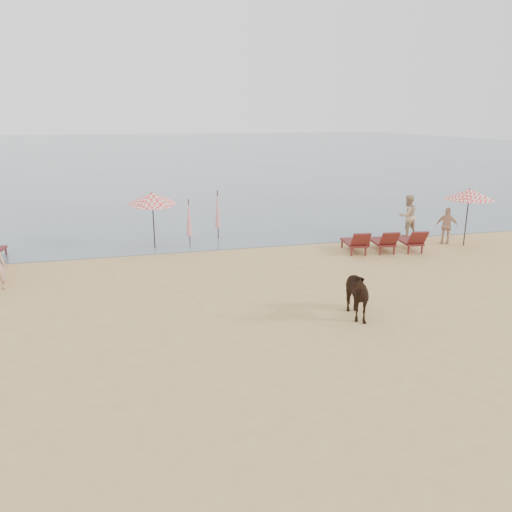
{
  "coord_description": "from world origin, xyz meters",
  "views": [
    {
      "loc": [
        -3.82,
        -9.78,
        5.41
      ],
      "look_at": [
        0.0,
        5.0,
        1.1
      ],
      "focal_mm": 35.0,
      "sensor_mm": 36.0,
      "label": 1
    }
  ],
  "objects_px": {
    "umbrella_open_right": "(469,194)",
    "umbrella_closed_right": "(218,209)",
    "umbrella_closed_left": "(189,218)",
    "cow": "(352,292)",
    "umbrella_open_left_b": "(152,198)",
    "lounger_cluster_right": "(384,241)",
    "beachgoer_right_b": "(447,226)",
    "beachgoer_right_a": "(408,216)"
  },
  "relations": [
    {
      "from": "umbrella_open_right",
      "to": "umbrella_closed_right",
      "type": "xyz_separation_m",
      "value": [
        -10.05,
        3.81,
        -0.86
      ]
    },
    {
      "from": "umbrella_closed_left",
      "to": "cow",
      "type": "height_order",
      "value": "umbrella_closed_left"
    },
    {
      "from": "umbrella_open_left_b",
      "to": "umbrella_closed_right",
      "type": "xyz_separation_m",
      "value": [
        2.89,
        0.97,
        -0.77
      ]
    },
    {
      "from": "umbrella_open_right",
      "to": "umbrella_open_left_b",
      "type": "bearing_deg",
      "value": 162.42
    },
    {
      "from": "umbrella_open_right",
      "to": "cow",
      "type": "height_order",
      "value": "umbrella_open_right"
    },
    {
      "from": "lounger_cluster_right",
      "to": "cow",
      "type": "distance_m",
      "value": 7.29
    },
    {
      "from": "umbrella_closed_left",
      "to": "beachgoer_right_b",
      "type": "xyz_separation_m",
      "value": [
        10.88,
        -2.23,
        -0.48
      ]
    },
    {
      "from": "beachgoer_right_a",
      "to": "umbrella_closed_left",
      "type": "bearing_deg",
      "value": -11.97
    },
    {
      "from": "beachgoer_right_b",
      "to": "umbrella_closed_left",
      "type": "bearing_deg",
      "value": 20.81
    },
    {
      "from": "umbrella_closed_left",
      "to": "beachgoer_right_b",
      "type": "distance_m",
      "value": 11.12
    },
    {
      "from": "lounger_cluster_right",
      "to": "umbrella_open_right",
      "type": "xyz_separation_m",
      "value": [
        3.9,
        0.12,
        1.76
      ]
    },
    {
      "from": "umbrella_open_right",
      "to": "beachgoer_right_a",
      "type": "distance_m",
      "value": 2.95
    },
    {
      "from": "beachgoer_right_b",
      "to": "umbrella_open_left_b",
      "type": "bearing_deg",
      "value": 21.47
    },
    {
      "from": "umbrella_open_right",
      "to": "umbrella_closed_left",
      "type": "relative_size",
      "value": 1.19
    },
    {
      "from": "umbrella_open_right",
      "to": "beachgoer_right_b",
      "type": "bearing_deg",
      "value": 137.23
    },
    {
      "from": "umbrella_closed_left",
      "to": "cow",
      "type": "bearing_deg",
      "value": -68.86
    },
    {
      "from": "umbrella_open_left_b",
      "to": "cow",
      "type": "height_order",
      "value": "umbrella_open_left_b"
    },
    {
      "from": "beachgoer_right_b",
      "to": "umbrella_closed_right",
      "type": "bearing_deg",
      "value": 12.86
    },
    {
      "from": "lounger_cluster_right",
      "to": "umbrella_open_left_b",
      "type": "distance_m",
      "value": 9.66
    },
    {
      "from": "lounger_cluster_right",
      "to": "umbrella_open_left_b",
      "type": "bearing_deg",
      "value": 169.12
    },
    {
      "from": "umbrella_open_left_b",
      "to": "cow",
      "type": "distance_m",
      "value": 10.25
    },
    {
      "from": "lounger_cluster_right",
      "to": "umbrella_open_left_b",
      "type": "xyz_separation_m",
      "value": [
        -9.04,
        2.96,
        1.67
      ]
    },
    {
      "from": "umbrella_closed_left",
      "to": "cow",
      "type": "relative_size",
      "value": 1.23
    },
    {
      "from": "umbrella_closed_right",
      "to": "beachgoer_right_b",
      "type": "relative_size",
      "value": 1.4
    },
    {
      "from": "umbrella_open_left_b",
      "to": "umbrella_open_right",
      "type": "distance_m",
      "value": 13.25
    },
    {
      "from": "umbrella_open_left_b",
      "to": "cow",
      "type": "bearing_deg",
      "value": -42.58
    },
    {
      "from": "umbrella_open_left_b",
      "to": "lounger_cluster_right",
      "type": "bearing_deg",
      "value": 0.75
    },
    {
      "from": "umbrella_closed_left",
      "to": "beachgoer_right_a",
      "type": "bearing_deg",
      "value": -2.63
    },
    {
      "from": "umbrella_open_left_b",
      "to": "umbrella_closed_left",
      "type": "height_order",
      "value": "umbrella_open_left_b"
    },
    {
      "from": "umbrella_open_right",
      "to": "umbrella_closed_right",
      "type": "relative_size",
      "value": 1.11
    },
    {
      "from": "cow",
      "to": "umbrella_closed_right",
      "type": "bearing_deg",
      "value": 106.7
    },
    {
      "from": "umbrella_open_right",
      "to": "umbrella_closed_left",
      "type": "bearing_deg",
      "value": 161.62
    },
    {
      "from": "cow",
      "to": "umbrella_open_right",
      "type": "bearing_deg",
      "value": 42.4
    },
    {
      "from": "cow",
      "to": "beachgoer_right_a",
      "type": "xyz_separation_m",
      "value": [
        6.63,
        8.3,
        0.25
      ]
    },
    {
      "from": "umbrella_closed_right",
      "to": "beachgoer_right_b",
      "type": "xyz_separation_m",
      "value": [
        9.45,
        -3.35,
        -0.57
      ]
    },
    {
      "from": "lounger_cluster_right",
      "to": "beachgoer_right_a",
      "type": "height_order",
      "value": "beachgoer_right_a"
    },
    {
      "from": "beachgoer_right_a",
      "to": "umbrella_open_left_b",
      "type": "bearing_deg",
      "value": -12.4
    },
    {
      "from": "umbrella_open_right",
      "to": "beachgoer_right_b",
      "type": "relative_size",
      "value": 1.56
    },
    {
      "from": "umbrella_closed_right",
      "to": "beachgoer_right_a",
      "type": "bearing_deg",
      "value": -10.44
    },
    {
      "from": "umbrella_open_left_b",
      "to": "umbrella_closed_right",
      "type": "relative_size",
      "value": 1.11
    },
    {
      "from": "beachgoer_right_a",
      "to": "beachgoer_right_b",
      "type": "xyz_separation_m",
      "value": [
        0.86,
        -1.77,
        -0.16
      ]
    },
    {
      "from": "umbrella_open_right",
      "to": "beachgoer_right_a",
      "type": "relative_size",
      "value": 1.29
    }
  ]
}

